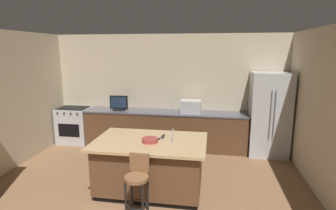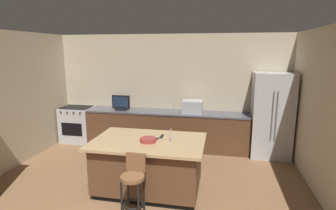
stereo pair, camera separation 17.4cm
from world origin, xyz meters
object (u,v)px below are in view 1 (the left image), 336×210
object	(u,v)px
refrigerator	(269,114)
microwave	(191,107)
fruit_bowl	(150,140)
range_oven	(75,125)
tv_remote	(163,136)
tv_monitor	(119,104)
bar_stool_center	(137,182)
kitchen_island	(150,165)
cell_phone	(157,139)

from	to	relation	value
refrigerator	microwave	distance (m)	1.78
microwave	fruit_bowl	world-z (taller)	microwave
range_oven	tv_remote	distance (m)	3.32
range_oven	tv_monitor	size ratio (longest dim) A/B	2.08
microwave	tv_monitor	xyz separation A→B (m)	(-1.77, -0.05, 0.02)
fruit_bowl	tv_remote	world-z (taller)	fruit_bowl
refrigerator	microwave	world-z (taller)	refrigerator
microwave	tv_remote	xyz separation A→B (m)	(-0.33, -1.89, -0.15)
tv_monitor	bar_stool_center	size ratio (longest dim) A/B	0.47
microwave	fruit_bowl	bearing A→B (deg)	-102.78
bar_stool_center	microwave	bearing A→B (deg)	82.21
kitchen_island	refrigerator	xyz separation A→B (m)	(2.29, 2.05, 0.49)
microwave	bar_stool_center	xyz separation A→B (m)	(-0.51, -2.91, -0.50)
refrigerator	range_oven	xyz separation A→B (m)	(-4.80, 0.05, -0.49)
refrigerator	range_oven	distance (m)	4.82
microwave	range_oven	bearing A→B (deg)	-179.98
microwave	cell_phone	distance (m)	2.09
bar_stool_center	tv_monitor	bearing A→B (deg)	115.96
refrigerator	tv_monitor	xyz separation A→B (m)	(-3.55, 0.00, 0.13)
bar_stool_center	fruit_bowl	size ratio (longest dim) A/B	3.50
range_oven	refrigerator	bearing A→B (deg)	-0.62
kitchen_island	tv_remote	xyz separation A→B (m)	(0.18, 0.22, 0.45)
refrigerator	tv_remote	bearing A→B (deg)	-139.01
cell_phone	microwave	bearing A→B (deg)	94.68
refrigerator	fruit_bowl	world-z (taller)	refrigerator
microwave	bar_stool_center	world-z (taller)	microwave
kitchen_island	tv_remote	size ratio (longest dim) A/B	11.01
tv_monitor	fruit_bowl	distance (m)	2.49
microwave	cell_phone	bearing A→B (deg)	-101.16
range_oven	bar_stool_center	bearing A→B (deg)	-49.25
kitchen_island	range_oven	bearing A→B (deg)	140.04
cell_phone	refrigerator	bearing A→B (deg)	58.16
bar_stool_center	fruit_bowl	distance (m)	0.82
kitchen_island	cell_phone	world-z (taller)	cell_phone
refrigerator	range_oven	bearing A→B (deg)	179.38
range_oven	tv_remote	xyz separation A→B (m)	(2.69, -1.89, 0.45)
bar_stool_center	refrigerator	bearing A→B (deg)	53.46
kitchen_island	refrigerator	world-z (taller)	refrigerator
range_oven	fruit_bowl	size ratio (longest dim) A/B	3.45
refrigerator	tv_remote	size ratio (longest dim) A/B	11.17
refrigerator	range_oven	world-z (taller)	refrigerator
bar_stool_center	tv_remote	distance (m)	1.10
range_oven	tv_remote	bearing A→B (deg)	-35.03
range_oven	cell_phone	world-z (taller)	range_oven
refrigerator	cell_phone	world-z (taller)	refrigerator
refrigerator	microwave	xyz separation A→B (m)	(-1.78, 0.05, 0.11)
tv_monitor	tv_remote	xyz separation A→B (m)	(1.44, -1.83, -0.17)
kitchen_island	bar_stool_center	xyz separation A→B (m)	(0.00, -0.81, 0.10)
range_oven	cell_phone	bearing A→B (deg)	-37.92
range_oven	bar_stool_center	world-z (taller)	bar_stool_center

